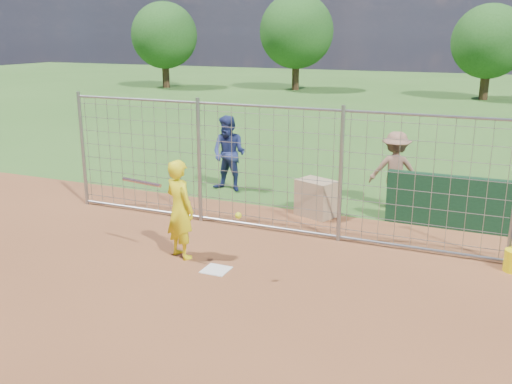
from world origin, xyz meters
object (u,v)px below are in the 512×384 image
at_px(equipment_bin, 316,198).
at_px(bystander_a, 229,154).
at_px(bystander_c, 395,170).
at_px(batter, 180,209).

bearing_deg(equipment_bin, bystander_a, 178.36).
xyz_separation_m(bystander_c, equipment_bin, (-1.43, -1.27, -0.48)).
height_order(batter, bystander_c, batter).
relative_size(batter, bystander_a, 0.94).
bearing_deg(bystander_c, batter, 45.62).
distance_m(batter, equipment_bin, 3.56).
distance_m(bystander_a, equipment_bin, 2.91).
distance_m(bystander_a, bystander_c, 4.07).
distance_m(bystander_c, equipment_bin, 1.97).
height_order(batter, bystander_a, bystander_a).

